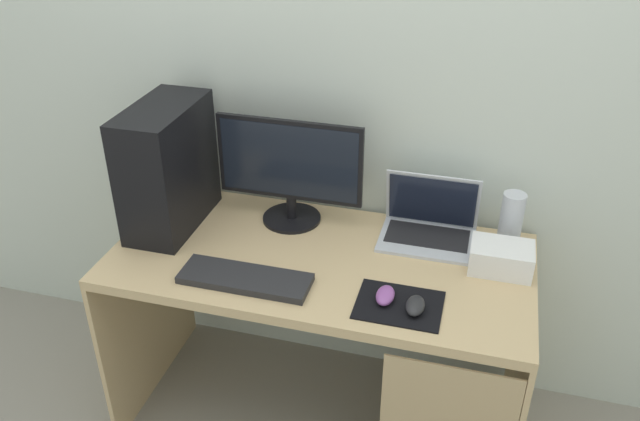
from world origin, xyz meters
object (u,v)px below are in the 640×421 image
object	(u,v)px
speaker	(511,220)
monitor	(290,170)
keyboard	(245,279)
projector	(501,258)
mouse_right	(415,306)
mouse_left	(385,295)
laptop	(429,226)
pc_tower	(168,167)

from	to	relation	value
speaker	monitor	bearing A→B (deg)	-176.42
monitor	keyboard	size ratio (longest dim) A/B	1.25
projector	keyboard	xyz separation A→B (m)	(-0.78, -0.29, -0.03)
mouse_right	projector	bearing A→B (deg)	50.95
projector	mouse_left	world-z (taller)	projector
laptop	mouse_right	xyz separation A→B (m)	(0.02, -0.42, -0.03)
monitor	speaker	xyz separation A→B (m)	(0.77, 0.05, -0.11)
pc_tower	speaker	distance (m)	1.20
speaker	projector	bearing A→B (deg)	-97.13
laptop	mouse_right	bearing A→B (deg)	-87.76
pc_tower	keyboard	size ratio (longest dim) A/B	1.06
pc_tower	mouse_right	xyz separation A→B (m)	(0.92, -0.28, -0.20)
mouse_left	monitor	bearing A→B (deg)	138.06
mouse_left	pc_tower	bearing A→B (deg)	162.79
speaker	projector	size ratio (longest dim) A/B	0.99
keyboard	speaker	bearing A→B (deg)	29.20
pc_tower	monitor	size ratio (longest dim) A/B	0.85
monitor	keyboard	distance (m)	0.44
mouse_right	keyboard	bearing A→B (deg)	179.47
pc_tower	mouse_right	distance (m)	0.99
pc_tower	projector	bearing A→B (deg)	0.40
keyboard	mouse_right	xyz separation A→B (m)	(0.54, -0.01, 0.01)
speaker	keyboard	distance (m)	0.92
projector	speaker	bearing A→B (deg)	82.87
mouse_right	speaker	bearing A→B (deg)	60.43
speaker	mouse_right	world-z (taller)	speaker
pc_tower	mouse_left	xyz separation A→B (m)	(0.83, -0.26, -0.20)
pc_tower	speaker	size ratio (longest dim) A/B	2.27
projector	mouse_right	world-z (taller)	projector
pc_tower	laptop	world-z (taller)	pc_tower
pc_tower	speaker	bearing A→B (deg)	8.10
mouse_left	mouse_right	world-z (taller)	same
laptop	keyboard	bearing A→B (deg)	-141.53
speaker	keyboard	bearing A→B (deg)	-150.80
mouse_right	laptop	bearing A→B (deg)	92.24
laptop	keyboard	distance (m)	0.67
monitor	projector	xyz separation A→B (m)	(0.75, -0.11, -0.16)
mouse_right	mouse_left	bearing A→B (deg)	165.26
monitor	mouse_left	world-z (taller)	monitor
mouse_left	mouse_right	size ratio (longest dim) A/B	1.00
pc_tower	mouse_left	size ratio (longest dim) A/B	4.66
pc_tower	keyboard	world-z (taller)	pc_tower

